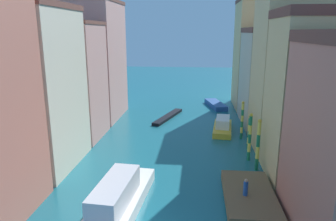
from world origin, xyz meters
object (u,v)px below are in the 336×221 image
waterfront_dock (249,196)px  mooring_pole_2 (249,132)px  gondola_black (168,117)px  motorboat_1 (223,126)px  person_on_dock (246,188)px  mooring_pole_1 (250,137)px  mooring_pole_0 (258,145)px  motorboat_0 (216,105)px  mooring_pole_3 (242,120)px  vaporetto_white (115,204)px

waterfront_dock → mooring_pole_2: (1.59, 11.21, 1.71)m
gondola_black → motorboat_1: 9.96m
person_on_dock → mooring_pole_1: (1.58, 8.77, 1.20)m
mooring_pole_0 → motorboat_1: size_ratio=0.72×
waterfront_dock → motorboat_0: (-0.99, 32.14, 0.01)m
waterfront_dock → mooring_pole_3: bearing=85.0°
waterfront_dock → motorboat_1: bearing=92.6°
waterfront_dock → vaporetto_white: 10.50m
motorboat_0 → waterfront_dock: bearing=-88.2°
person_on_dock → mooring_pole_1: mooring_pole_1 is taller
gondola_black → motorboat_1: (7.94, -5.99, 0.54)m
motorboat_0 → person_on_dock: bearing=-89.0°
mooring_pole_0 → gondola_black: 20.86m
waterfront_dock → person_on_dock: 1.23m
waterfront_dock → vaporetto_white: (-10.01, -3.13, 0.63)m
mooring_pole_0 → vaporetto_white: bearing=-142.1°
person_on_dock → motorboat_1: (-0.40, 18.40, -0.65)m
motorboat_0 → mooring_pole_0: bearing=-84.4°
vaporetto_white → gondola_black: (1.25, 26.97, -0.80)m
mooring_pole_0 → gondola_black: mooring_pole_0 is taller
person_on_dock → motorboat_1: 18.42m
mooring_pole_1 → motorboat_0: (-2.16, 23.92, -2.21)m
vaporetto_white → gondola_black: vaporetto_white is taller
mooring_pole_3 → motorboat_1: 3.84m
motorboat_0 → motorboat_1: size_ratio=1.07×
mooring_pole_1 → vaporetto_white: (-11.17, -11.35, -1.59)m
mooring_pole_1 → motorboat_1: (-1.98, 9.63, -1.85)m
waterfront_dock → gondola_black: waterfront_dock is taller
waterfront_dock → motorboat_0: bearing=91.8°
waterfront_dock → mooring_pole_2: size_ratio=1.90×
person_on_dock → mooring_pole_0: size_ratio=0.27×
mooring_pole_0 → waterfront_dock: bearing=-105.0°
motorboat_0 → motorboat_1: (0.17, -14.29, 0.36)m
mooring_pole_3 → vaporetto_white: 21.55m
waterfront_dock → mooring_pole_2: bearing=81.9°
waterfront_dock → vaporetto_white: bearing=-162.6°
mooring_pole_0 → mooring_pole_2: 5.36m
mooring_pole_2 → motorboat_1: size_ratio=0.57×
mooring_pole_3 → motorboat_1: (-2.13, 2.70, -1.70)m
mooring_pole_3 → vaporetto_white: mooring_pole_3 is taller
waterfront_dock → gondola_black: 25.39m
vaporetto_white → mooring_pole_1: bearing=45.4°
mooring_pole_2 → mooring_pole_0: bearing=-90.2°
mooring_pole_2 → mooring_pole_3: mooring_pole_3 is taller
mooring_pole_1 → mooring_pole_0: bearing=-80.1°
mooring_pole_2 → motorboat_0: bearing=97.0°
person_on_dock → mooring_pole_1: 8.99m
mooring_pole_1 → mooring_pole_3: mooring_pole_1 is taller
mooring_pole_0 → motorboat_1: mooring_pole_0 is taller
person_on_dock → vaporetto_white: vaporetto_white is taller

